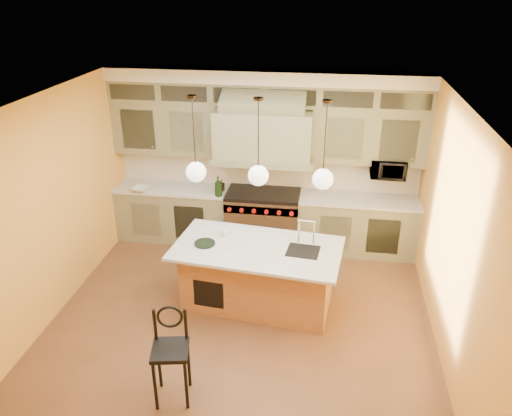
% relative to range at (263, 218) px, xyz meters
% --- Properties ---
extents(floor, '(5.00, 5.00, 0.00)m').
position_rel_range_xyz_m(floor, '(0.00, -2.14, -0.49)').
color(floor, brown).
rests_on(floor, ground).
extents(ceiling, '(5.00, 5.00, 0.00)m').
position_rel_range_xyz_m(ceiling, '(0.00, -2.14, 2.41)').
color(ceiling, white).
rests_on(ceiling, wall_back).
extents(wall_back, '(5.00, 0.00, 5.00)m').
position_rel_range_xyz_m(wall_back, '(0.00, 0.36, 0.96)').
color(wall_back, gold).
rests_on(wall_back, ground).
extents(wall_front, '(5.00, 0.00, 5.00)m').
position_rel_range_xyz_m(wall_front, '(0.00, -4.64, 0.96)').
color(wall_front, gold).
rests_on(wall_front, ground).
extents(wall_left, '(0.00, 5.00, 5.00)m').
position_rel_range_xyz_m(wall_left, '(-2.50, -2.14, 0.96)').
color(wall_left, gold).
rests_on(wall_left, ground).
extents(wall_right, '(0.00, 5.00, 5.00)m').
position_rel_range_xyz_m(wall_right, '(2.50, -2.14, 0.96)').
color(wall_right, gold).
rests_on(wall_right, ground).
extents(back_cabinetry, '(5.00, 0.77, 2.90)m').
position_rel_range_xyz_m(back_cabinetry, '(0.00, 0.09, 0.94)').
color(back_cabinetry, gray).
rests_on(back_cabinetry, floor).
extents(range, '(1.20, 0.74, 0.96)m').
position_rel_range_xyz_m(range, '(0.00, 0.00, 0.00)').
color(range, silver).
rests_on(range, floor).
extents(kitchen_island, '(2.32, 1.40, 1.35)m').
position_rel_range_xyz_m(kitchen_island, '(0.17, -1.70, -0.01)').
color(kitchen_island, '#935834').
rests_on(kitchen_island, floor).
extents(counter_stool, '(0.45, 0.45, 1.09)m').
position_rel_range_xyz_m(counter_stool, '(-0.49, -3.52, 0.13)').
color(counter_stool, black).
rests_on(counter_stool, floor).
extents(microwave, '(0.54, 0.37, 0.30)m').
position_rel_range_xyz_m(microwave, '(1.95, 0.11, 0.96)').
color(microwave, black).
rests_on(microwave, back_cabinetry).
extents(oil_bottle_a, '(0.14, 0.14, 0.33)m').
position_rel_range_xyz_m(oil_bottle_a, '(-0.70, -0.22, 0.62)').
color(oil_bottle_a, black).
rests_on(oil_bottle_a, back_cabinetry).
extents(oil_bottle_b, '(0.09, 0.10, 0.19)m').
position_rel_range_xyz_m(oil_bottle_b, '(-0.70, 0.01, 0.55)').
color(oil_bottle_b, black).
rests_on(oil_bottle_b, back_cabinetry).
extents(fruit_bowl, '(0.32, 0.32, 0.07)m').
position_rel_range_xyz_m(fruit_bowl, '(-2.02, -0.22, 0.49)').
color(fruit_bowl, silver).
rests_on(fruit_bowl, back_cabinetry).
extents(cup, '(0.12, 0.12, 0.10)m').
position_rel_range_xyz_m(cup, '(-0.33, -1.49, 0.48)').
color(cup, white).
rests_on(cup, kitchen_island).
extents(pendant_left, '(0.26, 0.26, 1.11)m').
position_rel_range_xyz_m(pendant_left, '(-0.63, -1.69, 1.46)').
color(pendant_left, '#2D2319').
rests_on(pendant_left, ceiling).
extents(pendant_center, '(0.26, 0.26, 1.11)m').
position_rel_range_xyz_m(pendant_center, '(0.17, -1.69, 1.46)').
color(pendant_center, '#2D2319').
rests_on(pendant_center, ceiling).
extents(pendant_right, '(0.26, 0.26, 1.11)m').
position_rel_range_xyz_m(pendant_right, '(0.97, -1.69, 1.46)').
color(pendant_right, '#2D2319').
rests_on(pendant_right, ceiling).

